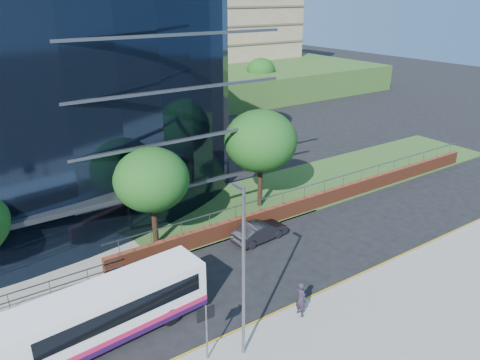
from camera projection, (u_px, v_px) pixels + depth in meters
grass_verge at (327, 180)px, 40.43m from camera, size 36.00×8.00×0.12m
retaining_wall at (324, 199)px, 35.29m from camera, size 34.00×0.40×2.11m
apartment_block at (166, 20)px, 75.93m from camera, size 60.00×42.00×30.00m
street_sign at (206, 321)px, 19.77m from camera, size 0.85×0.09×2.80m
tree_far_c at (152, 180)px, 28.31m from camera, size 4.62×4.62×6.51m
tree_far_d at (261, 141)px, 33.56m from camera, size 5.28×5.28×7.44m
tree_dist_e at (172, 80)px, 60.98m from camera, size 4.62×4.62×6.51m
tree_dist_f at (261, 70)px, 71.04m from camera, size 4.29×4.29×6.05m
streetlight_east at (243, 270)px, 19.26m from camera, size 0.15×0.77×8.00m
city_bus at (105, 313)px, 21.40m from camera, size 10.16×3.13×2.70m
parked_car at (260, 231)px, 30.41m from camera, size 3.96×1.67×1.27m
pedestrian at (301, 299)px, 22.96m from camera, size 0.47×0.70×1.87m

